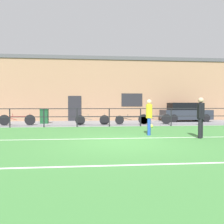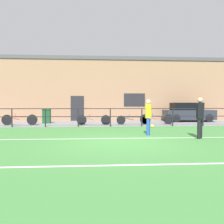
% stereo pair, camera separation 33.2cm
% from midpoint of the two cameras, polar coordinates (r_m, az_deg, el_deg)
% --- Properties ---
extents(ground, '(60.00, 44.00, 0.04)m').
position_cam_midpoint_polar(ground, '(8.36, 1.69, -7.81)').
color(ground, '#478C42').
extents(field_line_touchline, '(36.00, 0.11, 0.00)m').
position_cam_midpoint_polar(field_line_touchline, '(9.36, 0.89, -6.62)').
color(field_line_touchline, white).
rests_on(field_line_touchline, ground).
extents(field_line_hash, '(36.00, 0.11, 0.00)m').
position_cam_midpoint_polar(field_line_hash, '(5.41, 5.89, -13.01)').
color(field_line_hash, white).
rests_on(field_line_hash, ground).
extents(pavement_strip, '(48.00, 5.00, 0.02)m').
position_cam_midpoint_polar(pavement_strip, '(16.76, -1.99, -2.81)').
color(pavement_strip, gray).
rests_on(pavement_strip, ground).
extents(perimeter_fence, '(36.07, 0.07, 1.15)m').
position_cam_midpoint_polar(perimeter_fence, '(14.23, -1.37, -0.67)').
color(perimeter_fence, black).
rests_on(perimeter_fence, ground).
extents(clubhouse_facade, '(28.00, 2.56, 5.45)m').
position_cam_midpoint_polar(clubhouse_facade, '(20.44, -2.65, 5.68)').
color(clubhouse_facade, '#A37A5B').
rests_on(clubhouse_facade, ground).
extents(player_goalkeeper, '(0.32, 0.38, 1.68)m').
position_cam_midpoint_polar(player_goalkeeper, '(10.02, 20.46, -0.71)').
color(player_goalkeeper, black).
rests_on(player_goalkeeper, ground).
extents(player_striker, '(0.28, 0.43, 1.62)m').
position_cam_midpoint_polar(player_striker, '(10.43, 8.38, -0.70)').
color(player_striker, blue).
rests_on(player_striker, ground).
extents(soccer_ball_match, '(0.21, 0.21, 0.21)m').
position_cam_midpoint_polar(soccer_ball_match, '(13.74, 9.13, -3.48)').
color(soccer_ball_match, '#E5E04C').
rests_on(soccer_ball_match, ground).
extents(parked_car_red, '(3.85, 1.80, 1.51)m').
position_cam_midpoint_polar(parked_car_red, '(19.33, 17.36, -0.11)').
color(parked_car_red, '#282D38').
rests_on(parked_car_red, pavement_strip).
extents(bicycle_parked_0, '(2.27, 0.04, 0.75)m').
position_cam_midpoint_polar(bicycle_parked_0, '(15.21, -5.59, -1.97)').
color(bicycle_parked_0, black).
rests_on(bicycle_parked_0, pavement_strip).
extents(bicycle_parked_1, '(2.34, 0.04, 0.71)m').
position_cam_midpoint_polar(bicycle_parked_1, '(15.65, 4.42, -1.94)').
color(bicycle_parked_1, black).
rests_on(bicycle_parked_1, pavement_strip).
extents(bicycle_parked_2, '(2.34, 0.04, 0.78)m').
position_cam_midpoint_polar(bicycle_parked_2, '(16.00, 10.11, -1.72)').
color(bicycle_parked_2, black).
rests_on(bicycle_parked_2, pavement_strip).
extents(bicycle_parked_3, '(2.32, 0.04, 0.79)m').
position_cam_midpoint_polar(bicycle_parked_3, '(16.17, -23.23, -1.81)').
color(bicycle_parked_3, black).
rests_on(bicycle_parked_3, pavement_strip).
extents(trash_bin_0, '(0.57, 0.48, 1.03)m').
position_cam_midpoint_polar(trash_bin_0, '(17.10, -17.15, -1.02)').
color(trash_bin_0, '#194C28').
rests_on(trash_bin_0, pavement_strip).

